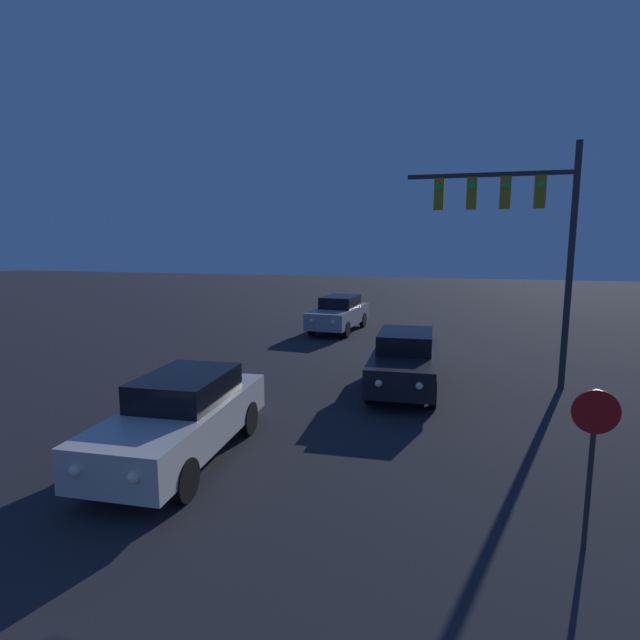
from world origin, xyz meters
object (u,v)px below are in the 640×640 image
at_px(car_near, 183,416).
at_px(car_far, 339,313).
at_px(car_mid, 405,360).
at_px(stop_sign, 593,442).
at_px(traffic_signal_mast, 520,220).

height_order(car_near, car_far, same).
xyz_separation_m(car_mid, stop_sign, (3.19, -7.06, 0.70)).
relative_size(car_far, stop_sign, 2.17).
bearing_deg(stop_sign, traffic_signal_mast, 91.22).
relative_size(car_near, car_mid, 1.00).
relative_size(car_far, traffic_signal_mast, 0.71).
xyz_separation_m(car_mid, car_far, (-3.99, 8.76, 0.00)).
height_order(car_far, stop_sign, stop_sign).
bearing_deg(car_far, traffic_signal_mast, 137.35).
height_order(car_near, traffic_signal_mast, traffic_signal_mast).
distance_m(car_mid, car_far, 9.62).
xyz_separation_m(car_near, car_far, (-0.28, 14.63, 0.00)).
distance_m(car_mid, traffic_signal_mast, 5.16).
height_order(car_mid, stop_sign, stop_sign).
xyz_separation_m(traffic_signal_mast, stop_sign, (0.18, -8.36, -3.27)).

